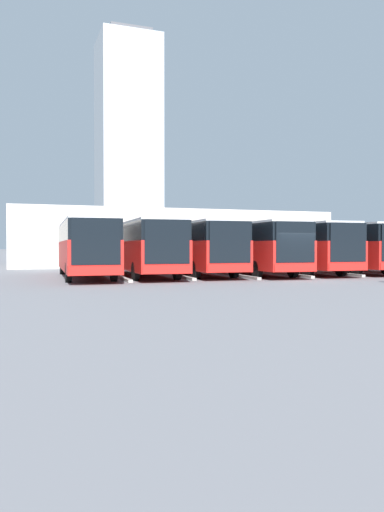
{
  "coord_description": "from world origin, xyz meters",
  "views": [
    {
      "loc": [
        14.03,
        23.15,
        1.8
      ],
      "look_at": [
        3.67,
        -6.16,
        1.19
      ],
      "focal_mm": 35.0,
      "sensor_mm": 36.0,
      "label": 1
    }
  ],
  "objects_px": {
    "bus_3": "(249,246)",
    "bus_6": "(85,246)",
    "bus_0": "(379,246)",
    "bus_4": "(195,246)",
    "bus_2": "(294,246)",
    "bus_1": "(337,246)",
    "bus_5": "(143,246)"
  },
  "relations": [
    {
      "from": "bus_2",
      "to": "bus_6",
      "type": "height_order",
      "value": "same"
    },
    {
      "from": "bus_4",
      "to": "bus_6",
      "type": "height_order",
      "value": "same"
    },
    {
      "from": "bus_5",
      "to": "bus_4",
      "type": "bearing_deg",
      "value": -172.86
    },
    {
      "from": "bus_2",
      "to": "bus_4",
      "type": "relative_size",
      "value": 1.0
    },
    {
      "from": "bus_1",
      "to": "bus_2",
      "type": "xyz_separation_m",
      "value": [
        3.43,
        0.03,
        0.0
      ]
    },
    {
      "from": "bus_2",
      "to": "bus_4",
      "type": "xyz_separation_m",
      "value": [
        6.86,
        -0.44,
        0.0
      ]
    },
    {
      "from": "bus_4",
      "to": "bus_5",
      "type": "bearing_deg",
      "value": 7.14
    },
    {
      "from": "bus_1",
      "to": "bus_4",
      "type": "xyz_separation_m",
      "value": [
        10.29,
        -0.41,
        0.0
      ]
    },
    {
      "from": "bus_0",
      "to": "bus_1",
      "type": "bearing_deg",
      "value": -0.01
    },
    {
      "from": "bus_2",
      "to": "bus_4",
      "type": "height_order",
      "value": "same"
    },
    {
      "from": "bus_4",
      "to": "bus_5",
      "type": "distance_m",
      "value": 3.44
    },
    {
      "from": "bus_3",
      "to": "bus_6",
      "type": "height_order",
      "value": "same"
    },
    {
      "from": "bus_0",
      "to": "bus_2",
      "type": "xyz_separation_m",
      "value": [
        6.86,
        -0.13,
        0.0
      ]
    },
    {
      "from": "bus_3",
      "to": "bus_4",
      "type": "relative_size",
      "value": 1.0
    },
    {
      "from": "bus_1",
      "to": "bus_5",
      "type": "bearing_deg",
      "value": 2.04
    },
    {
      "from": "bus_2",
      "to": "bus_1",
      "type": "bearing_deg",
      "value": -176.92
    },
    {
      "from": "bus_3",
      "to": "bus_0",
      "type": "bearing_deg",
      "value": -176.97
    },
    {
      "from": "bus_3",
      "to": "bus_4",
      "type": "xyz_separation_m",
      "value": [
        3.43,
        -0.64,
        0.0
      ]
    },
    {
      "from": "bus_0",
      "to": "bus_6",
      "type": "relative_size",
      "value": 1.0
    },
    {
      "from": "bus_0",
      "to": "bus_3",
      "type": "distance_m",
      "value": 10.29
    },
    {
      "from": "bus_0",
      "to": "bus_3",
      "type": "relative_size",
      "value": 1.0
    },
    {
      "from": "bus_2",
      "to": "bus_5",
      "type": "bearing_deg",
      "value": 1.69
    },
    {
      "from": "bus_1",
      "to": "bus_3",
      "type": "xyz_separation_m",
      "value": [
        6.86,
        0.23,
        0.0
      ]
    },
    {
      "from": "bus_0",
      "to": "bus_6",
      "type": "bearing_deg",
      "value": 2.2
    },
    {
      "from": "bus_0",
      "to": "bus_6",
      "type": "height_order",
      "value": "same"
    },
    {
      "from": "bus_1",
      "to": "bus_6",
      "type": "xyz_separation_m",
      "value": [
        17.15,
        -0.0,
        0.0
      ]
    },
    {
      "from": "bus_0",
      "to": "bus_3",
      "type": "height_order",
      "value": "same"
    },
    {
      "from": "bus_3",
      "to": "bus_5",
      "type": "relative_size",
      "value": 1.0
    },
    {
      "from": "bus_6",
      "to": "bus_3",
      "type": "bearing_deg",
      "value": -178.63
    },
    {
      "from": "bus_4",
      "to": "bus_0",
      "type": "bearing_deg",
      "value": -179.75
    },
    {
      "from": "bus_1",
      "to": "bus_4",
      "type": "distance_m",
      "value": 10.3
    },
    {
      "from": "bus_5",
      "to": "bus_6",
      "type": "bearing_deg",
      "value": 5.04
    }
  ]
}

